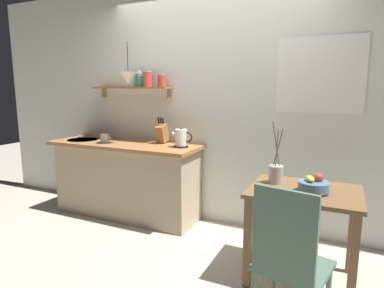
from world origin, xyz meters
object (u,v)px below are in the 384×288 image
Objects in this scene: fruit_bowl at (314,185)px; coffee_mug_by_sink at (105,138)px; dining_table at (304,207)px; electric_kettle at (181,138)px; twig_vase at (276,174)px; knife_block at (162,133)px; pendant_lamp at (128,77)px; dining_chair_near at (289,258)px.

coffee_mug_by_sink is at bearing 168.49° from fruit_bowl.
electric_kettle is at bearing 158.34° from dining_table.
twig_vase reaches higher than knife_block.
pendant_lamp is (-2.00, 0.48, 0.83)m from fruit_bowl.
fruit_bowl is 0.75× the size of knife_block.
knife_block is 0.68× the size of pendant_lamp.
dining_chair_near is 2.61m from coffee_mug_by_sink.
pendant_lamp is (-0.28, -0.23, 0.63)m from knife_block.
dining_chair_near is at bearing -26.83° from coffee_mug_by_sink.
pendant_lamp is at bearing -171.01° from electric_kettle.
dining_chair_near is at bearing -89.79° from dining_table.
pendant_lamp is at bearing 148.99° from dining_chair_near.
fruit_bowl is 2.42m from coffee_mug_by_sink.
knife_block is (-1.72, 0.71, 0.20)m from fruit_bowl.
pendant_lamp reaches higher than coffee_mug_by_sink.
coffee_mug_by_sink is at bearing 169.29° from dining_table.
twig_vase is 2.14× the size of electric_kettle.
knife_block is at bearing 19.38° from coffee_mug_by_sink.
twig_vase is at bearing -22.47° from knife_block.
electric_kettle is at bearing 136.71° from dining_chair_near.
electric_kettle is at bearing 157.57° from twig_vase.
dining_chair_near is 7.43× the size of coffee_mug_by_sink.
twig_vase is at bearing -22.43° from electric_kettle.
fruit_bowl is 0.33m from twig_vase.
twig_vase is 3.82× the size of coffee_mug_by_sink.
coffee_mug_by_sink is at bearing -160.62° from knife_block.
twig_vase is 1.68× the size of knife_block.
electric_kettle is (-1.10, 0.45, 0.16)m from twig_vase.
knife_block is (-1.65, 0.66, 0.40)m from dining_table.
dining_chair_near is at bearing -40.07° from knife_block.
coffee_mug_by_sink reaches higher than fruit_bowl.
electric_kettle reaches higher than dining_table.
pendant_lamp reaches higher than dining_chair_near.
knife_block is at bearing 139.93° from dining_chair_near.
coffee_mug_by_sink is at bearing -179.97° from pendant_lamp.
pendant_lamp reaches higher than dining_table.
electric_kettle reaches higher than coffee_mug_by_sink.
electric_kettle is at bearing -22.62° from knife_block.
coffee_mug_by_sink is (-2.06, 0.36, 0.11)m from twig_vase.
dining_table is 2.23m from pendant_lamp.
twig_vase reaches higher than dining_chair_near.
pendant_lamp is at bearing 166.46° from fruit_bowl.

